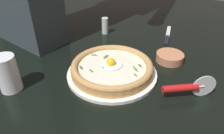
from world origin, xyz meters
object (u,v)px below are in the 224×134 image
at_px(side_bowl, 170,57).
at_px(pepper_shaker, 105,26).
at_px(drinking_glass, 8,76).
at_px(pizza_cutter, 186,88).
at_px(table_knife, 167,37).
at_px(pizza, 112,67).

height_order(side_bowl, pepper_shaker, pepper_shaker).
relative_size(side_bowl, drinking_glass, 0.88).
relative_size(side_bowl, pepper_shaker, 1.32).
distance_m(side_bowl, pepper_shaker, 0.37).
distance_m(pizza_cutter, table_knife, 0.43).
xyz_separation_m(pizza_cutter, table_knife, (0.38, 0.20, -0.03)).
distance_m(side_bowl, drinking_glass, 0.58).
bearing_deg(drinking_glass, pizza, -43.15).
bearing_deg(pizza, pizza_cutter, -85.41).
bearing_deg(table_knife, drinking_glass, 155.93).
xyz_separation_m(pizza, table_knife, (0.40, -0.06, -0.03)).
xyz_separation_m(side_bowl, pepper_shaker, (0.08, 0.36, 0.02)).
bearing_deg(table_knife, pepper_shaker, 112.41).
bearing_deg(table_knife, side_bowl, -157.50).
height_order(pizza_cutter, drinking_glass, drinking_glass).
distance_m(table_knife, pepper_shaker, 0.31).
bearing_deg(side_bowl, table_knife, 22.50).
xyz_separation_m(pizza, pizza_cutter, (0.02, -0.25, 0.01)).
height_order(pizza, pepper_shaker, pepper_shaker).
distance_m(pizza, pepper_shaker, 0.36).
relative_size(pizza, side_bowl, 2.71).
bearing_deg(pizza_cutter, drinking_glass, 118.76).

